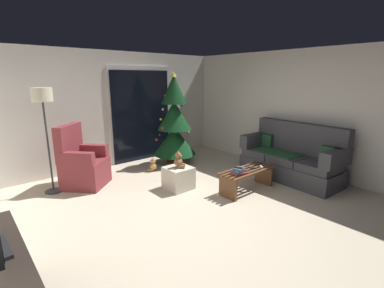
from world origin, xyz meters
TOP-DOWN VIEW (x-y plane):
  - ground_plane at (0.00, 0.00)m, footprint 7.00×7.00m
  - wall_back at (0.00, 3.06)m, footprint 5.72×0.12m
  - wall_right at (2.86, 0.00)m, footprint 0.12×6.00m
  - patio_door_frame at (0.78, 2.99)m, footprint 1.60×0.02m
  - patio_door_glass at (0.78, 2.97)m, footprint 1.50×0.02m
  - couch at (2.32, -0.06)m, footprint 0.89×1.98m
  - coffee_table at (1.15, 0.09)m, footprint 1.10×0.40m
  - remote_graphite at (1.26, 0.08)m, footprint 0.10×0.16m
  - remote_silver at (1.43, 0.01)m, footprint 0.14×0.14m
  - book_stack at (0.86, 0.04)m, footprint 0.27×0.21m
  - cell_phone at (0.85, 0.05)m, footprint 0.12×0.16m
  - christmas_tree at (1.16, 2.20)m, footprint 0.96×0.96m
  - armchair at (-0.94, 2.20)m, footprint 0.97×0.97m
  - floor_lamp at (-1.46, 2.24)m, footprint 0.32×0.32m
  - ottoman at (0.30, 0.95)m, footprint 0.44×0.44m
  - teddy_bear_chestnut at (0.30, 0.94)m, footprint 0.21×0.21m
  - teddy_bear_honey_by_tree at (0.47, 2.07)m, footprint 0.22×0.21m

SIDE VIEW (x-z plane):
  - ground_plane at x=0.00m, z-range 0.00..0.00m
  - teddy_bear_honey_by_tree at x=0.47m, z-range -0.02..0.26m
  - ottoman at x=0.30m, z-range 0.00..0.40m
  - coffee_table at x=1.15m, z-range 0.07..0.46m
  - couch at x=2.32m, z-range -0.14..0.94m
  - remote_graphite at x=1.26m, z-range 0.39..0.41m
  - remote_silver at x=1.43m, z-range 0.39..0.41m
  - armchair at x=-0.94m, z-range -0.16..0.97m
  - book_stack at x=0.86m, z-range 0.39..0.49m
  - cell_phone at x=0.85m, z-range 0.49..0.50m
  - teddy_bear_chestnut at x=0.30m, z-range 0.37..0.66m
  - christmas_tree at x=1.16m, z-range -0.12..1.95m
  - patio_door_glass at x=0.78m, z-range 0.00..2.10m
  - patio_door_frame at x=0.78m, z-range 0.00..2.20m
  - wall_back at x=0.00m, z-range 0.00..2.50m
  - wall_right at x=2.86m, z-range 0.00..2.50m
  - floor_lamp at x=-1.46m, z-range 0.61..2.40m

